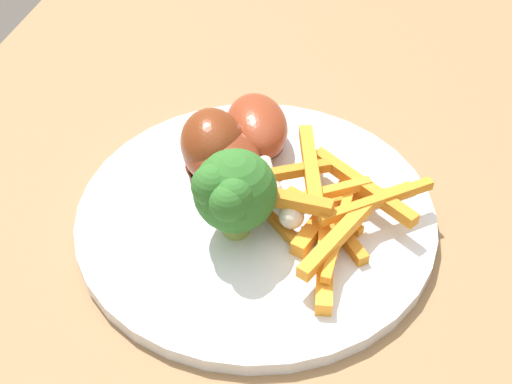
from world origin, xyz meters
name	(u,v)px	position (x,y,z in m)	size (l,w,h in m)	color
dinner_plate	(256,216)	(-0.07, -0.05, 0.76)	(0.28, 0.28, 0.01)	silver
broccoli_floret_front	(232,192)	(-0.05, -0.06, 0.81)	(0.07, 0.06, 0.07)	#8AA647
carrot_fries_pile	(330,210)	(-0.07, 0.01, 0.78)	(0.16, 0.14, 0.04)	orange
chicken_drumstick_near	(226,160)	(-0.11, -0.08, 0.78)	(0.11, 0.12, 0.04)	#531C0F
chicken_drumstick_far	(212,146)	(-0.11, -0.09, 0.79)	(0.11, 0.07, 0.05)	#4D1B0C
chicken_drumstick_extra	(257,130)	(-0.15, -0.06, 0.78)	(0.13, 0.08, 0.04)	#612011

